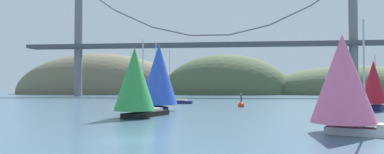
# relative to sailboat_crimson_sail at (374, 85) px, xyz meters

# --- Properties ---
(ground_plane) EXTENTS (360.00, 360.00, 0.00)m
(ground_plane) POSITION_rel_sailboat_crimson_sail_xyz_m (-28.06, -31.27, -3.90)
(ground_plane) COLOR #426075
(headland_left) EXTENTS (79.89, 44.00, 38.04)m
(headland_left) POSITION_rel_sailboat_crimson_sail_xyz_m (-83.06, 103.73, -3.90)
(headland_left) COLOR #6B664C
(headland_left) RESTS_ON ground_plane
(headland_right) EXTENTS (78.88, 44.00, 25.23)m
(headland_right) POSITION_rel_sailboat_crimson_sail_xyz_m (31.94, 103.73, -3.90)
(headland_right) COLOR #4C5B3D
(headland_right) RESTS_ON ground_plane
(headland_center) EXTENTS (59.42, 44.00, 36.01)m
(headland_center) POSITION_rel_sailboat_crimson_sail_xyz_m (-23.06, 103.73, -3.90)
(headland_center) COLOR #4C5B3D
(headland_center) RESTS_ON ground_plane
(suspension_bridge) EXTENTS (130.14, 6.00, 40.05)m
(suspension_bridge) POSITION_rel_sailboat_crimson_sail_xyz_m (-28.06, 63.73, 14.87)
(suspension_bridge) COLOR slate
(suspension_bridge) RESTS_ON ground_plane
(sailboat_crimson_sail) EXTENTS (6.00, 7.32, 8.44)m
(sailboat_crimson_sail) POSITION_rel_sailboat_crimson_sail_xyz_m (0.00, 0.00, 0.00)
(sailboat_crimson_sail) COLOR #191E4C
(sailboat_crimson_sail) RESTS_ON ground_plane
(sailboat_green_sail) EXTENTS (6.19, 9.10, 9.24)m
(sailboat_green_sail) POSITION_rel_sailboat_crimson_sail_xyz_m (-32.29, -15.50, 0.39)
(sailboat_green_sail) COLOR black
(sailboat_green_sail) RESTS_ON ground_plane
(sailboat_yellow_sail) EXTENTS (9.08, 4.84, 11.08)m
(sailboat_yellow_sail) POSITION_rel_sailboat_crimson_sail_xyz_m (-35.67, 17.34, 1.56)
(sailboat_yellow_sail) COLOR #191E4C
(sailboat_yellow_sail) RESTS_ON ground_plane
(sailboat_pink_spinnaker) EXTENTS (8.74, 6.54, 8.74)m
(sailboat_pink_spinnaker) POSITION_rel_sailboat_crimson_sail_xyz_m (-12.69, -26.53, 0.19)
(sailboat_pink_spinnaker) COLOR white
(sailboat_pink_spinnaker) RESTS_ON ground_plane
(sailboat_blue_spinnaker) EXTENTS (7.65, 10.21, 10.49)m
(sailboat_blue_spinnaker) POSITION_rel_sailboat_crimson_sail_xyz_m (-31.91, -4.09, 1.32)
(sailboat_blue_spinnaker) COLOR #191E4C
(sailboat_blue_spinnaker) RESTS_ON ground_plane
(sailboat_red_spinnaker) EXTENTS (9.86, 6.34, 10.78)m
(sailboat_red_spinnaker) POSITION_rel_sailboat_crimson_sail_xyz_m (1.31, 20.10, 1.22)
(sailboat_red_spinnaker) COLOR #191E4C
(sailboat_red_spinnaker) RESTS_ON ground_plane
(channel_buoy) EXTENTS (1.10, 1.10, 2.64)m
(channel_buoy) POSITION_rel_sailboat_crimson_sail_xyz_m (-19.48, 6.84, -3.53)
(channel_buoy) COLOR red
(channel_buoy) RESTS_ON ground_plane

